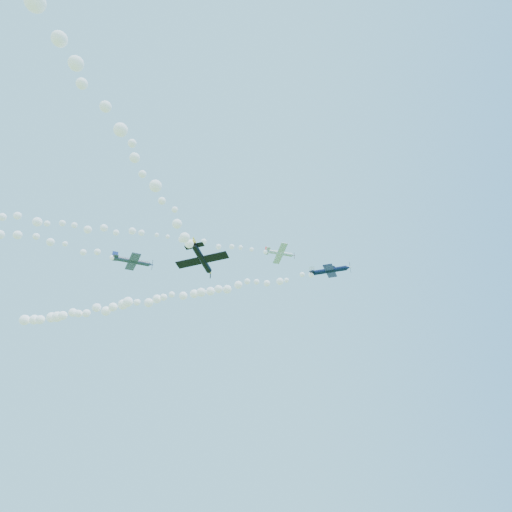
{
  "coord_description": "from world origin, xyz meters",
  "views": [
    {
      "loc": [
        3.24,
        -63.49,
        2.0
      ],
      "look_at": [
        2.29,
        -5.04,
        43.53
      ],
      "focal_mm": 30.0,
      "sensor_mm": 36.0,
      "label": 1
    }
  ],
  "objects_px": {
    "plane_white": "(280,253)",
    "plane_black": "(202,259)",
    "plane_grey": "(133,261)",
    "plane_navy": "(330,270)"
  },
  "relations": [
    {
      "from": "plane_white",
      "to": "plane_black",
      "type": "distance_m",
      "value": 33.09
    },
    {
      "from": "plane_grey",
      "to": "plane_black",
      "type": "xyz_separation_m",
      "value": [
        12.26,
        -7.93,
        -5.3
      ]
    },
    {
      "from": "plane_navy",
      "to": "plane_grey",
      "type": "distance_m",
      "value": 35.62
    },
    {
      "from": "plane_navy",
      "to": "plane_grey",
      "type": "xyz_separation_m",
      "value": [
        -32.98,
        -12.08,
        -5.89
      ]
    },
    {
      "from": "plane_white",
      "to": "plane_navy",
      "type": "distance_m",
      "value": 12.53
    },
    {
      "from": "plane_navy",
      "to": "plane_grey",
      "type": "bearing_deg",
      "value": -143.61
    },
    {
      "from": "plane_grey",
      "to": "plane_white",
      "type": "bearing_deg",
      "value": 9.56
    },
    {
      "from": "plane_white",
      "to": "plane_navy",
      "type": "relative_size",
      "value": 0.85
    },
    {
      "from": "plane_navy",
      "to": "plane_black",
      "type": "xyz_separation_m",
      "value": [
        -20.73,
        -20.01,
        -11.19
      ]
    },
    {
      "from": "plane_navy",
      "to": "plane_grey",
      "type": "relative_size",
      "value": 1.22
    }
  ]
}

